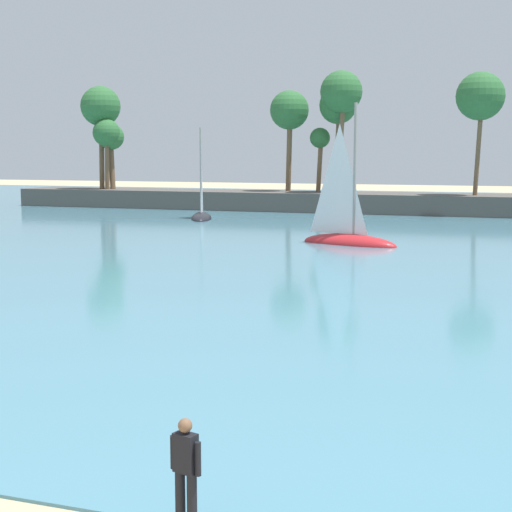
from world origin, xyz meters
The scene contains 5 objects.
sea centered at (0.00, 57.17, 0.03)m, with size 220.00×99.94×0.06m, color teal.
palm_headland centered at (-1.28, 67.13, 3.89)m, with size 84.63×6.22×12.80m.
person_at_waterline centered at (1.29, 7.25, 0.89)m, with size 0.53×0.28×1.67m.
sailboat_near_shore centered at (-18.73, 55.62, 0.78)m, with size 3.45×5.71×7.95m.
sailboat_mid_bay centered at (-3.72, 42.14, 0.86)m, with size 6.39×3.47×8.88m.
Camera 1 is at (5.64, -2.43, 5.45)m, focal length 53.75 mm.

